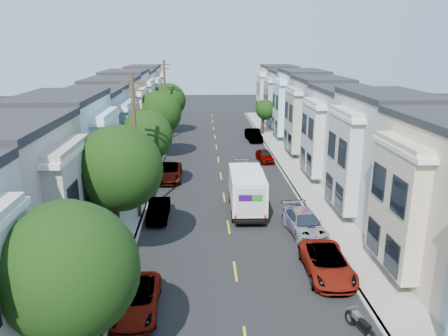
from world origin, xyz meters
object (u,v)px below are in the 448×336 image
tree_b (118,169)px  parked_left_c (159,210)px  tree_a (67,271)px  motorcycle (360,325)px  parked_right_b (304,223)px  parked_right_c (265,156)px  tree_e (168,101)px  tree_c (145,136)px  parked_right_d (254,135)px  lead_sedan (247,171)px  parked_left_d (168,172)px  parked_right_a (327,264)px  parked_left_b (136,300)px  utility_pole_far (165,101)px  utility_pole_near (136,148)px  tree_d (158,113)px  tree_far_r (265,110)px  fedex_truck (247,189)px

tree_b → parked_left_c: size_ratio=2.01×
tree_a → motorcycle: tree_a is taller
parked_right_b → parked_right_c: bearing=84.3°
tree_a → parked_right_c: tree_a is taller
tree_e → parked_right_c: 19.14m
tree_c → tree_e: size_ratio=1.01×
parked_right_c → parked_right_d: (0.00, 10.21, 0.13)m
lead_sedan → parked_left_c: size_ratio=1.12×
parked_left_c → parked_left_d: size_ratio=0.76×
tree_a → parked_right_a: tree_a is taller
parked_left_b → motorcycle: (9.87, -2.11, -0.19)m
tree_b → utility_pole_far: (0.00, 32.60, -0.45)m
parked_right_a → tree_c: bearing=130.0°
tree_e → parked_right_a: bearing=-73.9°
parked_left_d → parked_right_a: parked_left_d is taller
tree_a → parked_left_b: 6.45m
parked_left_c → parked_right_c: size_ratio=1.04×
lead_sedan → parked_left_b: lead_sedan is taller
tree_b → parked_right_c: tree_b is taller
utility_pole_near → parked_right_d: utility_pole_near is taller
tree_a → tree_e: bearing=90.0°
tree_d → utility_pole_near: utility_pole_near is taller
tree_a → utility_pole_near: bearing=90.0°
parked_left_d → parked_right_d: parked_right_d is taller
parked_right_c → tree_far_r: bearing=76.2°
parked_right_b → tree_d: bearing=113.9°
utility_pole_near → tree_d: bearing=90.0°
tree_c → fedex_truck: size_ratio=1.11×
parked_left_b → parked_right_c: parked_left_b is taller
lead_sedan → parked_right_d: (2.48, 16.02, 0.08)m
fedex_truck → tree_d: bearing=118.1°
utility_pole_near → parked_left_b: size_ratio=2.21×
tree_e → parked_right_b: bearing=-71.4°
tree_d → tree_e: bearing=90.0°
parked_right_b → parked_right_d: size_ratio=1.09×
fedex_truck → motorcycle: bearing=-75.4°
utility_pole_near → parked_right_b: 12.47m
parked_right_d → utility_pole_far: bearing=171.2°
tree_d → parked_left_d: size_ratio=1.40×
tree_b → tree_far_r: bearing=69.8°
tree_c → parked_left_d: (1.40, 3.76, -4.16)m
tree_e → utility_pole_far: utility_pole_far is taller
fedex_truck → parked_left_c: fedex_truck is taller
utility_pole_far → lead_sedan: bearing=-62.5°
parked_left_d → parked_right_d: size_ratio=1.17×
parked_left_b → parked_right_b: size_ratio=0.92×
tree_a → lead_sedan: 27.21m
tree_d → tree_far_r: bearing=44.1°
lead_sedan → parked_left_d: (-7.32, -0.20, 0.06)m
tree_d → parked_left_d: (1.40, -7.47, -4.29)m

